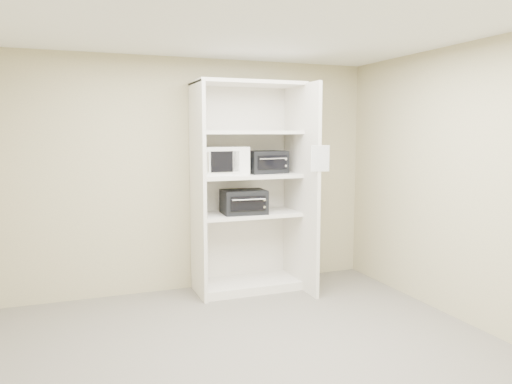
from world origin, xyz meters
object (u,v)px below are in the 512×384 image
object	(u,v)px
toaster_oven_upper	(265,162)
toaster_oven_lower	(244,202)
microwave	(222,161)
shelving_unit	(252,194)

from	to	relation	value
toaster_oven_upper	toaster_oven_lower	size ratio (longest dim) A/B	0.93
microwave	toaster_oven_lower	distance (m)	0.53
shelving_unit	microwave	bearing A→B (deg)	171.97
toaster_oven_upper	toaster_oven_lower	distance (m)	0.55
shelving_unit	microwave	world-z (taller)	shelving_unit
microwave	toaster_oven_lower	xyz separation A→B (m)	(0.23, -0.10, -0.47)
microwave	toaster_oven_upper	bearing A→B (deg)	-0.97
toaster_oven_upper	toaster_oven_lower	world-z (taller)	toaster_oven_upper
shelving_unit	toaster_oven_upper	xyz separation A→B (m)	(0.19, 0.06, 0.37)
microwave	toaster_oven_lower	size ratio (longest dim) A/B	1.08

